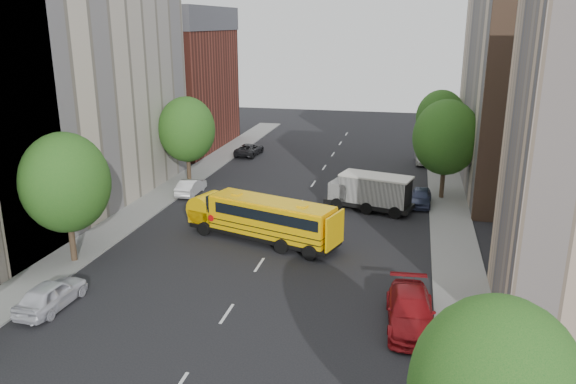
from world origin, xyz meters
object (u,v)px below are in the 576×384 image
(school_bus, at_px, (261,217))
(parked_car_5, at_px, (423,156))
(street_tree_5, at_px, (441,118))
(parked_car_2, at_px, (249,149))
(street_tree_1, at_px, (65,183))
(street_tree_4, at_px, (446,137))
(parked_car_0, at_px, (51,294))
(safari_truck, at_px, (370,192))
(parked_car_3, at_px, (410,311))
(parked_car_4, at_px, (421,197))
(street_tree_2, at_px, (187,129))
(parked_car_1, at_px, (191,187))

(school_bus, height_order, parked_car_5, school_bus)
(street_tree_5, distance_m, parked_car_2, 20.22)
(street_tree_1, xyz_separation_m, street_tree_4, (22.00, 18.00, 0.12))
(street_tree_5, xyz_separation_m, parked_car_0, (-19.80, -35.34, -3.97))
(street_tree_4, bearing_deg, safari_truck, -141.73)
(school_bus, distance_m, parked_car_0, 13.72)
(parked_car_3, xyz_separation_m, parked_car_4, (0.50, 18.96, -0.12))
(street_tree_1, distance_m, street_tree_5, 37.20)
(street_tree_1, bearing_deg, parked_car_4, 37.84)
(parked_car_4, bearing_deg, parked_car_5, 91.24)
(parked_car_2, bearing_deg, street_tree_4, 153.30)
(street_tree_5, distance_m, parked_car_3, 33.45)
(street_tree_5, height_order, parked_car_0, street_tree_5)
(school_bus, height_order, parked_car_3, school_bus)
(street_tree_4, relative_size, parked_car_3, 1.49)
(parked_car_0, xyz_separation_m, parked_car_2, (0.00, 34.92, -0.09))
(school_bus, xyz_separation_m, parked_car_5, (10.52, 24.24, -0.90))
(street_tree_5, bearing_deg, school_bus, -116.28)
(street_tree_5, xyz_separation_m, parked_car_5, (-1.40, 0.09, -3.96))
(street_tree_2, bearing_deg, street_tree_4, 0.00)
(parked_car_1, height_order, parked_car_5, parked_car_5)
(street_tree_5, distance_m, parked_car_5, 4.20)
(street_tree_1, xyz_separation_m, parked_car_1, (1.56, 14.58, -4.29))
(parked_car_0, height_order, parked_car_2, parked_car_0)
(street_tree_1, xyz_separation_m, parked_car_2, (2.20, 29.58, -4.31))
(school_bus, bearing_deg, street_tree_5, 81.56)
(street_tree_1, height_order, street_tree_2, street_tree_1)
(parked_car_2, distance_m, parked_car_3, 37.19)
(street_tree_1, xyz_separation_m, parked_car_0, (2.20, -5.34, -4.22))
(safari_truck, xyz_separation_m, parked_car_2, (-14.31, 15.91, -0.85))
(school_bus, distance_m, parked_car_3, 13.32)
(parked_car_1, bearing_deg, parked_car_0, 90.96)
(street_tree_1, distance_m, parked_car_1, 15.28)
(safari_truck, bearing_deg, school_bus, -114.68)
(parked_car_0, bearing_deg, street_tree_1, -66.07)
(street_tree_4, distance_m, safari_truck, 7.86)
(parked_car_0, bearing_deg, street_tree_4, -128.77)
(street_tree_4, bearing_deg, school_bus, -134.48)
(street_tree_4, xyz_separation_m, safari_truck, (-5.49, -4.33, -3.58))
(parked_car_4, bearing_deg, school_bus, -133.67)
(parked_car_2, relative_size, parked_car_4, 1.18)
(street_tree_5, bearing_deg, safari_truck, -108.58)
(parked_car_4, distance_m, parked_car_5, 14.29)
(street_tree_2, height_order, parked_car_1, street_tree_2)
(street_tree_2, xyz_separation_m, parked_car_2, (2.20, 11.58, -4.18))
(school_bus, distance_m, parked_car_5, 26.44)
(parked_car_1, distance_m, parked_car_5, 24.56)
(street_tree_2, distance_m, school_bus, 16.10)
(parked_car_0, distance_m, parked_car_3, 17.78)
(street_tree_5, bearing_deg, street_tree_2, -151.39)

